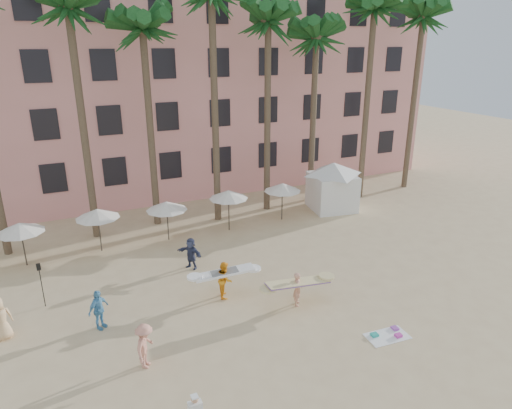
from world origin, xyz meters
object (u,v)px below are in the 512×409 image
(pink_hotel, at_px, (213,85))
(carrier_yellow, at_px, (298,287))
(carrier_white, at_px, (225,278))
(cabana, at_px, (333,182))

(pink_hotel, relative_size, carrier_yellow, 11.33)
(pink_hotel, height_order, carrier_white, pink_hotel)
(cabana, bearing_deg, carrier_yellow, -130.22)
(pink_hotel, distance_m, carrier_white, 23.46)
(carrier_yellow, bearing_deg, pink_hotel, 79.32)
(cabana, bearing_deg, pink_hotel, 108.42)
(pink_hotel, xyz_separation_m, cabana, (4.33, -13.00, -5.93))
(carrier_yellow, distance_m, carrier_white, 3.52)
(pink_hotel, relative_size, carrier_white, 11.90)
(pink_hotel, distance_m, carrier_yellow, 24.76)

